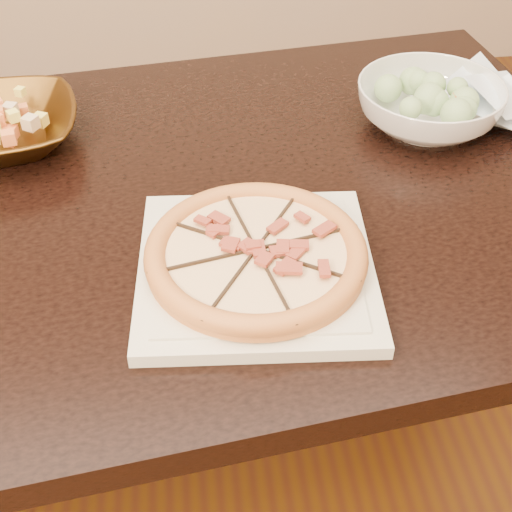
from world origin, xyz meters
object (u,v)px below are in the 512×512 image
object	(u,v)px
plate	(256,268)
salad_bowl	(429,106)
dining_table	(183,257)
bronze_bowl	(2,128)
pizza	(256,254)

from	to	relation	value
plate	salad_bowl	xyz separation A→B (m)	(0.31, 0.32, 0.02)
salad_bowl	dining_table	bearing A→B (deg)	-160.29
plate	bronze_bowl	bearing A→B (deg)	135.95
pizza	salad_bowl	xyz separation A→B (m)	(0.31, 0.32, 0.00)
bronze_bowl	salad_bowl	xyz separation A→B (m)	(0.65, -0.02, 0.01)
pizza	salad_bowl	world-z (taller)	salad_bowl
dining_table	pizza	world-z (taller)	pizza
dining_table	pizza	distance (m)	0.24
dining_table	bronze_bowl	world-z (taller)	bronze_bowl
plate	salad_bowl	size ratio (longest dim) A/B	1.34
dining_table	plate	bearing A→B (deg)	-62.60
bronze_bowl	salad_bowl	bearing A→B (deg)	-1.71
dining_table	pizza	size ratio (longest dim) A/B	5.13
dining_table	salad_bowl	xyz separation A→B (m)	(0.40, 0.14, 0.15)
salad_bowl	pizza	bearing A→B (deg)	-134.26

